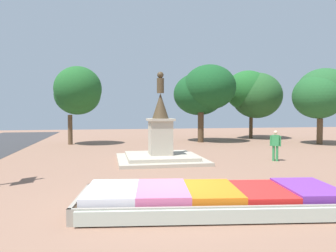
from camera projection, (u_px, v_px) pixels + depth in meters
name	position (u px, v px, depth m)	size (l,w,h in m)	color
ground_plane	(167.00, 202.00, 9.53)	(75.26, 75.26, 0.00)	#8C6651
flower_planter	(211.00, 199.00, 8.87)	(7.44, 3.59, 0.59)	#38281C
statue_monument	(160.00, 145.00, 17.23)	(4.48, 4.48, 4.68)	#B0A692
pedestrian_near_planter	(275.00, 144.00, 17.18)	(0.47, 0.41, 1.61)	#338C4C
park_tree_far_left	(204.00, 91.00, 27.72)	(5.04, 5.34, 6.49)	#4C3823
park_tree_behind_statue	(321.00, 93.00, 25.50)	(4.49, 4.19, 5.96)	brown
park_tree_far_right	(254.00, 94.00, 30.88)	(5.53, 5.52, 6.37)	#4C3823
park_tree_street_side	(78.00, 92.00, 25.29)	(3.65, 3.99, 6.04)	brown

